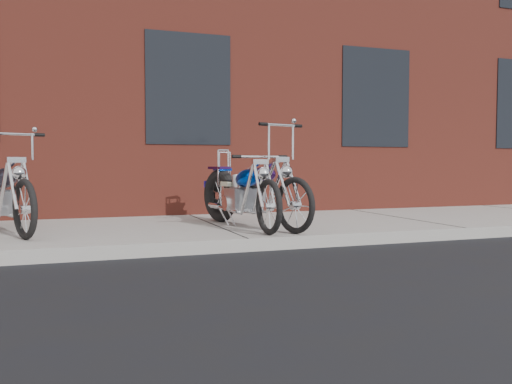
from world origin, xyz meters
name	(u,v)px	position (x,y,z in m)	size (l,w,h in m)	color
ground	(248,252)	(0.00, 0.00, 0.00)	(120.00, 120.00, 0.00)	black
sidewalk	(213,230)	(0.00, 1.50, 0.07)	(22.00, 3.00, 0.15)	gray
building_brick	(144,42)	(0.00, 8.00, 4.00)	(22.00, 10.00, 8.00)	maroon
chopper_purple	(251,195)	(0.40, 1.06, 0.58)	(0.87, 2.30, 1.33)	black
chopper_blue	(242,196)	(0.28, 1.09, 0.56)	(0.56, 2.30, 1.00)	black
chopper_third	(0,198)	(-2.67, 1.57, 0.57)	(0.99, 2.22, 1.19)	black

